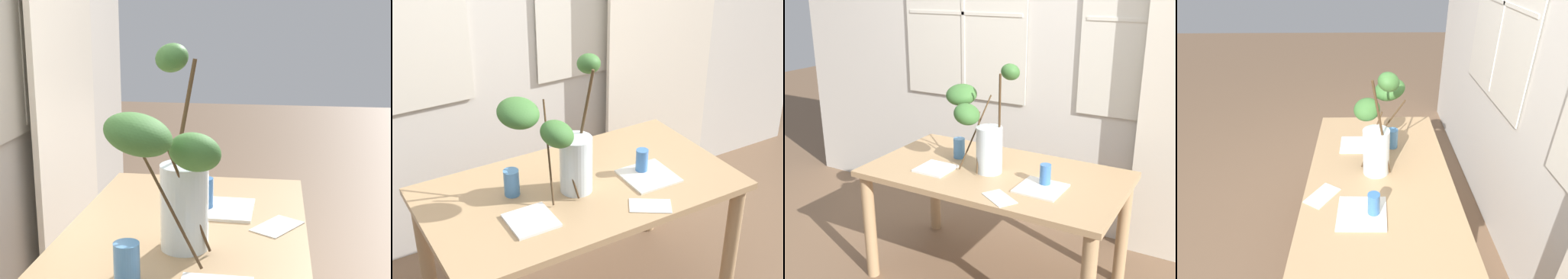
# 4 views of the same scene
# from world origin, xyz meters

# --- Properties ---
(ground) EXTENTS (14.00, 14.00, 0.00)m
(ground) POSITION_xyz_m (0.00, 0.00, 0.00)
(ground) COLOR brown
(back_wall_with_windows) EXTENTS (4.73, 0.14, 3.01)m
(back_wall_with_windows) POSITION_xyz_m (-0.00, 0.91, 1.51)
(back_wall_with_windows) COLOR beige
(back_wall_with_windows) RESTS_ON ground
(dining_table) EXTENTS (1.50, 0.82, 0.73)m
(dining_table) POSITION_xyz_m (0.00, 0.00, 0.61)
(dining_table) COLOR tan
(dining_table) RESTS_ON ground
(vase_with_branches) EXTENTS (0.54, 0.37, 0.66)m
(vase_with_branches) POSITION_xyz_m (-0.10, -0.00, 0.99)
(vase_with_branches) COLOR silver
(vase_with_branches) RESTS_ON dining_table
(drinking_glass_blue_left) EXTENTS (0.07, 0.07, 0.13)m
(drinking_glass_blue_left) POSITION_xyz_m (-0.31, 0.09, 0.79)
(drinking_glass_blue_left) COLOR #4C84BC
(drinking_glass_blue_left) RESTS_ON dining_table
(drinking_glass_blue_right) EXTENTS (0.06, 0.06, 0.12)m
(drinking_glass_blue_right) POSITION_xyz_m (0.33, -0.04, 0.79)
(drinking_glass_blue_right) COLOR #386BAD
(drinking_glass_blue_right) RESTS_ON dining_table
(plate_square_left) EXTENTS (0.20, 0.20, 0.01)m
(plate_square_left) POSITION_xyz_m (-0.33, -0.15, 0.73)
(plate_square_left) COLOR white
(plate_square_left) RESTS_ON dining_table
(plate_square_right) EXTENTS (0.25, 0.25, 0.01)m
(plate_square_right) POSITION_xyz_m (0.33, -0.10, 0.73)
(plate_square_right) COLOR silver
(plate_square_right) RESTS_ON dining_table
(napkin_folded) EXTENTS (0.22, 0.19, 0.00)m
(napkin_folded) POSITION_xyz_m (0.19, -0.31, 0.73)
(napkin_folded) COLOR silver
(napkin_folded) RESTS_ON dining_table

